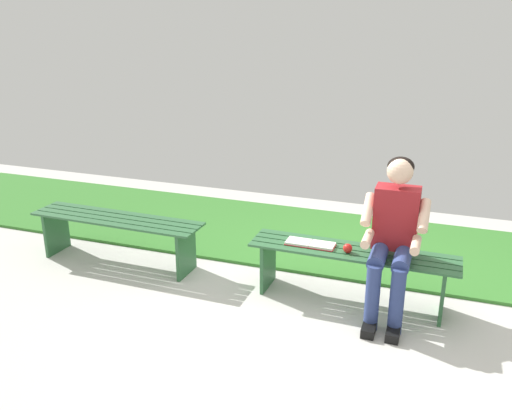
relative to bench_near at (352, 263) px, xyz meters
The scene contains 7 objects.
ground_plane 1.55m from the bench_near, 41.62° to the left, with size 10.00×7.00×0.04m, color beige.
grass_strip 1.67m from the bench_near, 46.58° to the right, with size 9.00×1.70×0.03m, color #387A2D.
bench_near is the anchor object (origin of this frame).
bench_far 2.25m from the bench_near, ahead, with size 1.71×0.41×0.46m.
person_seated 0.48m from the bench_near, 162.35° to the left, with size 0.50×0.69×1.27m.
apple 0.17m from the bench_near, 62.65° to the left, with size 0.08×0.08×0.08m, color red.
book_open 0.37m from the bench_near, ahead, with size 0.41×0.17×0.02m.
Camera 1 is at (-0.64, 4.16, 2.32)m, focal length 38.65 mm.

